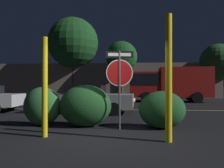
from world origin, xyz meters
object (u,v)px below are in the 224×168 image
at_px(hedge_bush_1, 42,106).
at_px(tree_0, 121,57).
at_px(yellow_pole_right, 169,78).
at_px(tree_1, 218,62).
at_px(yellow_pole_left, 45,87).
at_px(hedge_bush_2, 85,106).
at_px(stop_sign, 120,74).
at_px(hedge_bush_3, 162,110).
at_px(delivery_truck, 168,83).
at_px(passing_car_2, 88,99).
at_px(tree_2, 73,43).

distance_m(hedge_bush_1, tree_0, 16.05).
distance_m(yellow_pole_right, tree_1, 19.69).
height_order(yellow_pole_left, hedge_bush_1, yellow_pole_left).
xyz_separation_m(hedge_bush_2, tree_0, (0.75, 15.55, 3.58)).
height_order(hedge_bush_1, tree_1, tree_1).
bearing_deg(stop_sign, hedge_bush_3, 4.48).
bearing_deg(delivery_truck, hedge_bush_1, 151.85).
xyz_separation_m(hedge_bush_1, tree_0, (2.27, 15.48, 3.61)).
xyz_separation_m(yellow_pole_left, yellow_pole_right, (3.23, -0.29, 0.22)).
bearing_deg(tree_0, passing_car_2, -96.16).
relative_size(stop_sign, delivery_truck, 0.38).
distance_m(stop_sign, passing_car_2, 4.40).
bearing_deg(tree_1, hedge_bush_2, -123.84).
bearing_deg(tree_0, hedge_bush_2, -92.77).
xyz_separation_m(hedge_bush_1, hedge_bush_3, (4.03, -0.21, -0.06)).
bearing_deg(hedge_bush_2, tree_0, 87.23).
distance_m(yellow_pole_right, hedge_bush_3, 1.92).
bearing_deg(hedge_bush_3, yellow_pole_right, -93.25).
distance_m(yellow_pole_left, yellow_pole_right, 3.25).
height_order(hedge_bush_3, tree_2, tree_2).
bearing_deg(hedge_bush_3, hedge_bush_1, 176.98).
bearing_deg(stop_sign, yellow_pole_left, -158.91).
xyz_separation_m(yellow_pole_right, tree_1, (8.27, 17.74, 2.16)).
bearing_deg(tree_2, tree_1, 0.41).
xyz_separation_m(tree_1, tree_2, (-15.14, -0.11, 2.16)).
height_order(hedge_bush_2, tree_2, tree_2).
relative_size(passing_car_2, delivery_truck, 0.71).
bearing_deg(hedge_bush_1, yellow_pole_right, -25.43).
bearing_deg(yellow_pole_left, passing_car_2, 87.02).
relative_size(hedge_bush_3, passing_car_2, 0.32).
distance_m(stop_sign, yellow_pole_right, 1.87).
bearing_deg(delivery_truck, tree_1, -48.05).
relative_size(delivery_truck, tree_1, 1.16).
bearing_deg(hedge_bush_1, delivery_truck, 60.07).
height_order(hedge_bush_1, passing_car_2, passing_car_2).
relative_size(stop_sign, hedge_bush_3, 1.66).
bearing_deg(delivery_truck, passing_car_2, 146.40).
relative_size(hedge_bush_2, hedge_bush_3, 1.18).
bearing_deg(hedge_bush_3, hedge_bush_2, 176.77).
bearing_deg(hedge_bush_2, yellow_pole_right, -36.68).
height_order(stop_sign, hedge_bush_3, stop_sign).
xyz_separation_m(yellow_pole_left, tree_2, (-3.64, 17.35, 4.54)).
height_order(hedge_bush_1, hedge_bush_3, hedge_bush_1).
bearing_deg(yellow_pole_right, yellow_pole_left, 174.91).
relative_size(yellow_pole_right, hedge_bush_1, 2.37).
bearing_deg(hedge_bush_1, tree_1, 52.43).
height_order(yellow_pole_right, hedge_bush_3, yellow_pole_right).
height_order(yellow_pole_left, yellow_pole_right, yellow_pole_right).
height_order(yellow_pole_left, tree_1, tree_1).
height_order(hedge_bush_1, tree_2, tree_2).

